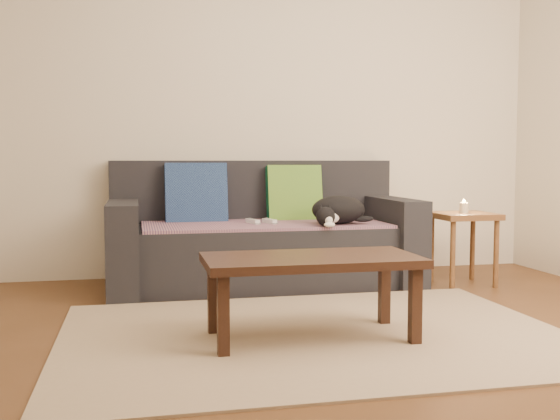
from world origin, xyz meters
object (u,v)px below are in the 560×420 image
Objects in this scene: side_table at (463,225)px; cat at (338,211)px; sofa at (262,240)px; wii_remote_b at (269,221)px; wii_remote_a at (253,221)px; coffee_table at (311,267)px.

cat is at bearing 176.73° from side_table.
sofa reaches higher than cat.
wii_remote_b is 0.30× the size of side_table.
side_table is (0.91, -0.05, -0.12)m from cat.
cat is 2.97× the size of wii_remote_b.
sofa reaches higher than wii_remote_b.
cat is at bearing -127.21° from wii_remote_b.
cat is at bearing -31.07° from sofa.
side_table reaches higher than wii_remote_a.
side_table reaches higher than wii_remote_b.
wii_remote_b is at bearing 147.25° from cat.
side_table is (1.46, -0.22, -0.04)m from wii_remote_a.
cat is 0.47m from wii_remote_b.
wii_remote_a is (-0.55, 0.16, -0.08)m from cat.
sofa is at bearing 135.93° from cat.
wii_remote_b is at bearing -76.36° from sofa.
cat reaches higher than wii_remote_b.
wii_remote_a is 0.30× the size of side_table.
sofa is 14.00× the size of wii_remote_a.
cat is (0.47, -0.28, 0.22)m from sofa.
side_table is (1.38, -0.33, 0.11)m from sofa.
sofa is 2.03× the size of coffee_table.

